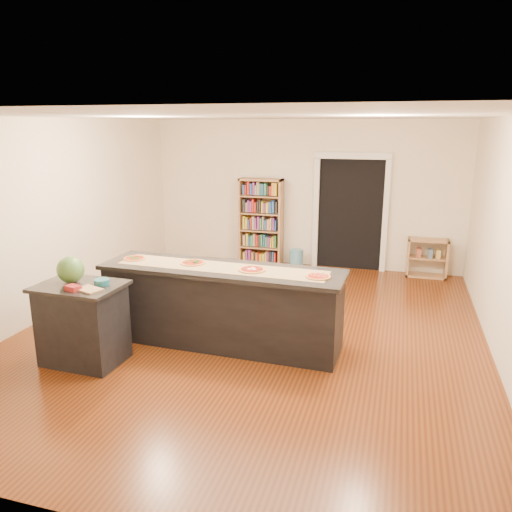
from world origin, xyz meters
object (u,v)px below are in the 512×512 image
(waste_bin, at_px, (296,259))
(side_counter, at_px, (83,323))
(kitchen_island, at_px, (222,306))
(watermelon, at_px, (71,270))
(low_shelf, at_px, (427,258))
(bookshelf, at_px, (261,222))

(waste_bin, bearing_deg, side_counter, -109.26)
(kitchen_island, distance_m, watermelon, 1.84)
(side_counter, height_order, low_shelf, side_counter)
(low_shelf, xyz_separation_m, watermelon, (-4.09, -4.64, 0.75))
(low_shelf, xyz_separation_m, waste_bin, (-2.38, -0.18, -0.16))
(low_shelf, bearing_deg, waste_bin, -175.71)
(bookshelf, bearing_deg, low_shelf, -0.02)
(low_shelf, height_order, watermelon, watermelon)
(side_counter, bearing_deg, watermelon, 163.48)
(side_counter, bearing_deg, kitchen_island, 35.97)
(kitchen_island, distance_m, bookshelf, 3.81)
(low_shelf, relative_size, waste_bin, 1.84)
(kitchen_island, relative_size, watermelon, 9.91)
(kitchen_island, height_order, waste_bin, kitchen_island)
(side_counter, bearing_deg, waste_bin, 72.57)
(side_counter, xyz_separation_m, watermelon, (-0.13, 0.04, 0.62))
(side_counter, xyz_separation_m, low_shelf, (3.96, 4.68, -0.12))
(kitchen_island, relative_size, waste_bin, 7.91)
(bookshelf, height_order, waste_bin, bookshelf)
(bookshelf, bearing_deg, waste_bin, -13.29)
(low_shelf, bearing_deg, kitchen_island, -124.57)
(waste_bin, bearing_deg, watermelon, -110.89)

